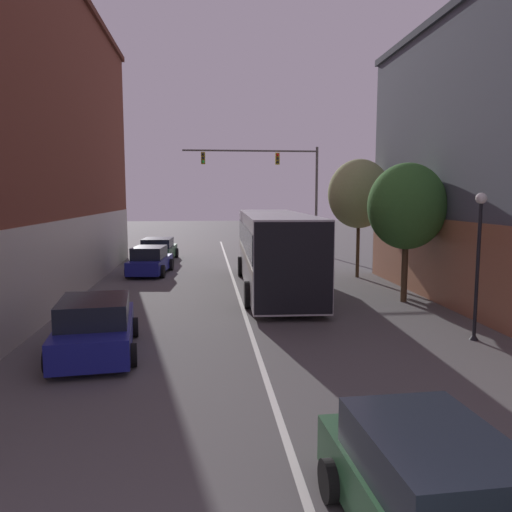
{
  "coord_description": "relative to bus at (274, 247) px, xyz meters",
  "views": [
    {
      "loc": [
        -1.3,
        -2.12,
        4.07
      ],
      "look_at": [
        0.66,
        17.38,
        1.7
      ],
      "focal_mm": 35.0,
      "sensor_mm": 36.0,
      "label": 1
    }
  ],
  "objects": [
    {
      "name": "parked_car_left_near",
      "position": [
        -5.88,
        4.8,
        -1.18
      ],
      "size": [
        2.24,
        4.24,
        1.46
      ],
      "rotation": [
        0.0,
        0.0,
        1.47
      ],
      "color": "navy",
      "rests_on": "ground_plane"
    },
    {
      "name": "parked_car_left_mid",
      "position": [
        -5.97,
        10.39,
        -1.19
      ],
      "size": [
        2.35,
        4.59,
        1.43
      ],
      "rotation": [
        0.0,
        0.0,
        1.51
      ],
      "color": "#285633",
      "rests_on": "ground_plane"
    },
    {
      "name": "street_tree_near",
      "position": [
        4.63,
        -3.08,
        1.8
      ],
      "size": [
        2.97,
        2.67,
        5.31
      ],
      "color": "#4C3823",
      "rests_on": "ground_plane"
    },
    {
      "name": "traffic_signal_gantry",
      "position": [
        2.1,
        13.12,
        3.53
      ],
      "size": [
        9.34,
        0.36,
        7.43
      ],
      "color": "#514C47",
      "rests_on": "ground_plane"
    },
    {
      "name": "bus",
      "position": [
        0.0,
        0.0,
        0.0
      ],
      "size": [
        3.22,
        11.98,
        3.32
      ],
      "rotation": [
        0.0,
        0.0,
        1.54
      ],
      "color": "#B7B7BC",
      "rests_on": "ground_plane"
    },
    {
      "name": "parked_car_left_far",
      "position": [
        -5.83,
        -8.45,
        -1.18
      ],
      "size": [
        2.47,
        4.4,
        1.47
      ],
      "rotation": [
        0.0,
        0.0,
        1.69
      ],
      "color": "navy",
      "rests_on": "ground_plane"
    },
    {
      "name": "lane_center_line",
      "position": [
        -1.66,
        -1.06,
        -1.86
      ],
      "size": [
        0.14,
        48.37,
        0.01
      ],
      "color": "silver",
      "rests_on": "ground_plane"
    },
    {
      "name": "street_tree_far",
      "position": [
        4.59,
        2.79,
        2.3
      ],
      "size": [
        3.09,
        2.78,
        5.87
      ],
      "color": "#4C3823",
      "rests_on": "ground_plane"
    },
    {
      "name": "street_lamp",
      "position": [
        4.59,
        -8.26,
        0.52
      ],
      "size": [
        0.31,
        0.31,
        4.16
      ],
      "color": "black",
      "rests_on": "ground_plane"
    },
    {
      "name": "hatchback_foreground",
      "position": [
        -0.43,
        -16.45,
        -1.2
      ],
      "size": [
        2.06,
        4.31,
        1.43
      ],
      "rotation": [
        0.0,
        0.0,
        1.62
      ],
      "color": "#285633",
      "rests_on": "ground_plane"
    }
  ]
}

